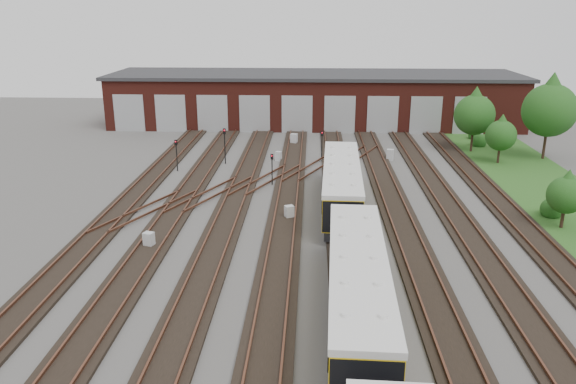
{
  "coord_description": "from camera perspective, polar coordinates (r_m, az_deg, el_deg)",
  "views": [
    {
      "loc": [
        -0.17,
        -31.43,
        13.96
      ],
      "look_at": [
        -1.79,
        5.16,
        2.0
      ],
      "focal_mm": 35.0,
      "sensor_mm": 36.0,
      "label": 1
    }
  ],
  "objects": [
    {
      "name": "relay_cabinet_0",
      "position": [
        35.54,
        -13.95,
        -4.76
      ],
      "size": [
        0.72,
        0.65,
        0.98
      ],
      "primitive_type": "cube",
      "rotation": [
        0.0,
        0.0,
        -0.33
      ],
      "color": "#B7BABD",
      "rests_on": "ground"
    },
    {
      "name": "relay_cabinet_2",
      "position": [
        39.06,
        0.13,
        -2.09
      ],
      "size": [
        0.74,
        0.69,
        0.98
      ],
      "primitive_type": "cube",
      "rotation": [
        0.0,
        0.0,
        0.42
      ],
      "color": "#B7BABD",
      "rests_on": "ground"
    },
    {
      "name": "track_network",
      "position": [
        34.89,
        2.34,
        -5.33
      ],
      "size": [
        30.4,
        70.0,
        0.33
      ],
      "color": "black",
      "rests_on": "ground"
    },
    {
      "name": "signal_mast_0",
      "position": [
        51.37,
        -11.27,
        4.09
      ],
      "size": [
        0.25,
        0.24,
        2.88
      ],
      "rotation": [
        0.0,
        0.0,
        -0.16
      ],
      "color": "black",
      "rests_on": "ground"
    },
    {
      "name": "tree_3",
      "position": [
        41.05,
        26.47,
        0.12
      ],
      "size": [
        2.48,
        2.48,
        4.1
      ],
      "color": "#311E16",
      "rests_on": "ground"
    },
    {
      "name": "bush_0",
      "position": [
        43.6,
        25.26,
        -1.29
      ],
      "size": [
        1.58,
        1.58,
        1.58
      ],
      "primitive_type": "sphere",
      "color": "#1C4313",
      "rests_on": "ground"
    },
    {
      "name": "grass_verge",
      "position": [
        47.73,
        26.08,
        -0.79
      ],
      "size": [
        8.0,
        55.0,
        0.05
      ],
      "primitive_type": "cube",
      "color": "#1E4617",
      "rests_on": "ground"
    },
    {
      "name": "metro_train",
      "position": [
        26.19,
        7.09,
        -9.58
      ],
      "size": [
        3.13,
        46.59,
        3.0
      ],
      "rotation": [
        0.0,
        0.0,
        -0.04
      ],
      "color": "black",
      "rests_on": "ground"
    },
    {
      "name": "relay_cabinet_3",
      "position": [
        61.01,
        0.61,
        5.41
      ],
      "size": [
        0.82,
        0.74,
        1.15
      ],
      "primitive_type": "cube",
      "rotation": [
        0.0,
        0.0,
        -0.28
      ],
      "color": "#B7BABD",
      "rests_on": "ground"
    },
    {
      "name": "tree_1",
      "position": [
        56.39,
        20.85,
        5.74
      ],
      "size": [
        2.86,
        2.86,
        4.74
      ],
      "color": "#311E16",
      "rests_on": "ground"
    },
    {
      "name": "relay_cabinet_1",
      "position": [
        54.24,
        -0.98,
        3.66
      ],
      "size": [
        0.66,
        0.61,
        0.91
      ],
      "primitive_type": "cube",
      "rotation": [
        0.0,
        0.0,
        -0.33
      ],
      "color": "#B7BABD",
      "rests_on": "ground"
    },
    {
      "name": "signal_mast_3",
      "position": [
        54.56,
        3.47,
        5.17
      ],
      "size": [
        0.24,
        0.22,
        2.8
      ],
      "rotation": [
        0.0,
        0.0,
        -0.01
      ],
      "color": "black",
      "rests_on": "ground"
    },
    {
      "name": "bush_1",
      "position": [
        63.3,
        18.88,
        5.08
      ],
      "size": [
        1.55,
        1.55,
        1.55
      ],
      "primitive_type": "sphere",
      "color": "#1C4313",
      "rests_on": "ground"
    },
    {
      "name": "signal_mast_2",
      "position": [
        46.39,
        -1.63,
        2.74
      ],
      "size": [
        0.23,
        0.21,
        2.64
      ],
      "rotation": [
        0.0,
        0.0,
        -0.09
      ],
      "color": "black",
      "rests_on": "ground"
    },
    {
      "name": "tree_2",
      "position": [
        59.39,
        25.11,
        8.12
      ],
      "size": [
        5.08,
        5.08,
        8.41
      ],
      "color": "#311E16",
      "rests_on": "ground"
    },
    {
      "name": "relay_cabinet_4",
      "position": [
        55.32,
        10.33,
        3.74
      ],
      "size": [
        0.76,
        0.69,
        1.07
      ],
      "primitive_type": "cube",
      "rotation": [
        0.0,
        0.0,
        -0.26
      ],
      "color": "#B7BABD",
      "rests_on": "ground"
    },
    {
      "name": "tree_0",
      "position": [
        59.97,
        18.46,
        7.9
      ],
      "size": [
        4.05,
        4.05,
        6.7
      ],
      "color": "#311E16",
      "rests_on": "ground"
    },
    {
      "name": "signal_mast_1",
      "position": [
        53.04,
        -6.45,
        5.11
      ],
      "size": [
        0.28,
        0.26,
        3.4
      ],
      "rotation": [
        0.0,
        0.0,
        0.23
      ],
      "color": "black",
      "rests_on": "ground"
    },
    {
      "name": "bush_2",
      "position": [
        66.73,
        18.38,
        5.62
      ],
      "size": [
        1.21,
        1.21,
        1.21
      ],
      "primitive_type": "sphere",
      "color": "#1C4313",
      "rests_on": "ground"
    },
    {
      "name": "ground",
      "position": [
        34.4,
        2.61,
        -5.89
      ],
      "size": [
        120.0,
        120.0,
        0.0
      ],
      "primitive_type": "plane",
      "color": "#44423F",
      "rests_on": "ground"
    },
    {
      "name": "maintenance_shed",
      "position": [
        72.21,
        2.67,
        9.5
      ],
      "size": [
        51.0,
        12.5,
        6.35
      ],
      "color": "#531B14",
      "rests_on": "ground"
    }
  ]
}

